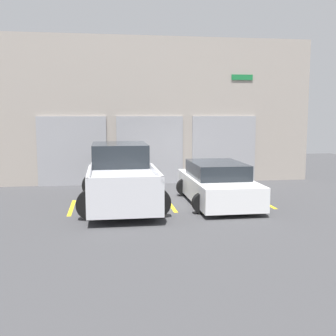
# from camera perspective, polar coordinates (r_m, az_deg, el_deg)

# --- Properties ---
(ground_plane) EXTENTS (28.00, 28.00, 0.00)m
(ground_plane) POSITION_cam_1_polar(r_m,az_deg,el_deg) (14.41, -0.37, -4.02)
(ground_plane) COLOR #3D3D3F
(shophouse_building) EXTENTS (13.16, 0.68, 5.91)m
(shophouse_building) POSITION_cam_1_polar(r_m,az_deg,el_deg) (17.38, -1.95, 7.54)
(shophouse_building) COLOR #9E9389
(shophouse_building) RESTS_ON ground
(pickup_truck) EXTENTS (2.58, 5.04, 1.85)m
(pickup_truck) POSITION_cam_1_polar(r_m,az_deg,el_deg) (13.34, -6.37, -1.24)
(pickup_truck) COLOR silver
(pickup_truck) RESTS_ON ground
(sedan_white) EXTENTS (2.20, 4.26, 1.31)m
(sedan_white) POSITION_cam_1_polar(r_m,az_deg,el_deg) (13.54, 6.69, -2.16)
(sedan_white) COLOR white
(sedan_white) RESTS_ON ground
(parking_stripe_far_left) EXTENTS (0.12, 2.20, 0.01)m
(parking_stripe_far_left) POSITION_cam_1_polar(r_m,az_deg,el_deg) (13.21, -12.91, -5.25)
(parking_stripe_far_left) COLOR gold
(parking_stripe_far_left) RESTS_ON ground
(parking_stripe_left) EXTENTS (0.12, 2.20, 0.01)m
(parking_stripe_left) POSITION_cam_1_polar(r_m,az_deg,el_deg) (13.32, 0.32, -4.96)
(parking_stripe_left) COLOR gold
(parking_stripe_left) RESTS_ON ground
(parking_stripe_centre) EXTENTS (0.12, 2.20, 0.01)m
(parking_stripe_centre) POSITION_cam_1_polar(r_m,az_deg,el_deg) (14.11, 12.68, -4.44)
(parking_stripe_centre) COLOR gold
(parking_stripe_centre) RESTS_ON ground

